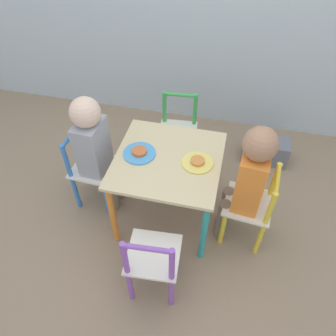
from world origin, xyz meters
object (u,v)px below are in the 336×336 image
at_px(chair_yellow, 252,207).
at_px(chair_green, 178,133).
at_px(chair_purple, 153,261).
at_px(plate_left, 139,153).
at_px(kids_table, 168,168).
at_px(child_right, 248,177).
at_px(child_left, 95,145).
at_px(chair_blue, 92,169).
at_px(storage_bin, 265,150).
at_px(plate_right, 197,162).

bearing_deg(chair_yellow, chair_green, -129.70).
distance_m(chair_purple, plate_left, 0.59).
bearing_deg(kids_table, child_right, -5.30).
relative_size(chair_green, child_left, 0.67).
bearing_deg(chair_blue, child_right, -91.23).
bearing_deg(chair_blue, chair_purple, -131.38).
xyz_separation_m(chair_purple, storage_bin, (0.55, 1.16, -0.18)).
bearing_deg(chair_blue, chair_green, -41.01).
distance_m(child_right, child_left, 0.88).
distance_m(chair_yellow, child_left, 0.96).
bearing_deg(child_right, child_left, -88.69).
height_order(chair_blue, chair_green, same).
height_order(chair_purple, storage_bin, chair_purple).
xyz_separation_m(plate_right, plate_left, (-0.33, 0.00, 0.00)).
bearing_deg(plate_right, chair_blue, 177.99).
distance_m(plate_right, storage_bin, 0.89).
height_order(plate_right, plate_left, same).
bearing_deg(storage_bin, plate_left, -138.71).
height_order(child_right, plate_right, child_right).
height_order(chair_green, plate_left, chair_green).
xyz_separation_m(child_left, plate_left, (0.28, -0.02, 0.02)).
xyz_separation_m(chair_purple, plate_right, (0.12, 0.50, 0.24)).
height_order(chair_blue, child_right, child_right).
height_order(plate_left, storage_bin, plate_left).
height_order(kids_table, child_right, child_right).
bearing_deg(plate_right, storage_bin, 57.24).
bearing_deg(chair_purple, kids_table, -90.00).
distance_m(chair_green, storage_bin, 0.68).
height_order(chair_purple, plate_right, chair_purple).
bearing_deg(plate_left, plate_right, -0.00).
distance_m(child_left, plate_left, 0.28).
relative_size(chair_blue, storage_bin, 1.64).
xyz_separation_m(child_left, storage_bin, (1.03, 0.64, -0.39)).
xyz_separation_m(kids_table, chair_yellow, (0.50, -0.05, -0.15)).
xyz_separation_m(chair_green, child_right, (0.48, -0.54, 0.23)).
bearing_deg(child_left, plate_right, -89.28).
distance_m(child_right, plate_right, 0.28).
distance_m(child_right, storage_bin, 0.82).
xyz_separation_m(chair_purple, plate_left, (-0.20, 0.50, 0.24)).
xyz_separation_m(chair_yellow, plate_right, (-0.33, 0.05, 0.24)).
relative_size(chair_blue, plate_left, 2.96).
height_order(chair_yellow, storage_bin, chair_yellow).
height_order(child_left, storage_bin, child_left).
xyz_separation_m(chair_yellow, chair_blue, (-0.99, 0.07, 0.00)).
relative_size(chair_green, child_right, 0.66).
bearing_deg(chair_yellow, plate_right, -92.57).
distance_m(kids_table, chair_green, 0.52).
bearing_deg(child_left, child_right, -91.32).
relative_size(kids_table, plate_right, 3.42).
distance_m(chair_green, child_right, 0.76).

